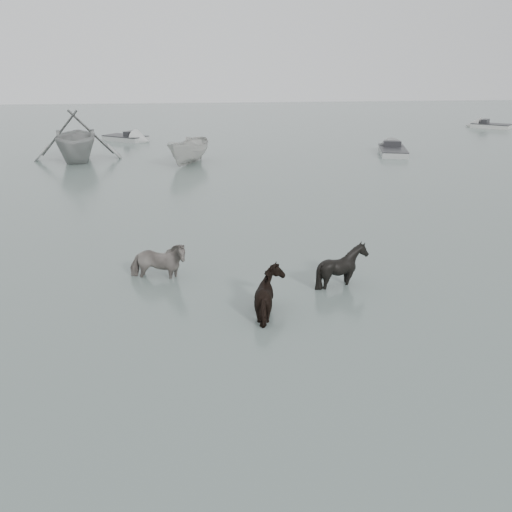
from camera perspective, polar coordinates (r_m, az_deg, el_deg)
name	(u,v)px	position (r m, az deg, el deg)	size (l,w,h in m)	color
ground	(195,326)	(13.52, -6.17, -6.98)	(140.00, 140.00, 0.00)	#54645C
pony_pinto	(157,254)	(16.22, -9.86, 0.16)	(0.79, 1.72, 1.46)	black
pony_dark	(273,286)	(13.83, 1.71, -2.97)	(1.44, 1.23, 1.45)	black
pony_black	(343,260)	(15.72, 8.65, -0.37)	(1.18, 1.33, 1.46)	black
rowboat_trail	(76,134)	(36.65, -17.58, 11.56)	(5.25, 6.09, 3.21)	#9A9C9A
boat_small	(189,150)	(34.20, -6.71, 10.48)	(1.59, 4.23, 1.64)	#B5B5B0
skiff_port	(393,148)	(38.76, 13.54, 10.45)	(5.55, 1.60, 0.75)	#9EA09E
skiff_mid	(125,136)	(45.02, -12.93, 11.65)	(4.60, 1.60, 0.75)	#A5A8A5
skiff_star	(491,124)	(56.11, 22.48, 12.12)	(4.48, 1.60, 0.75)	beige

